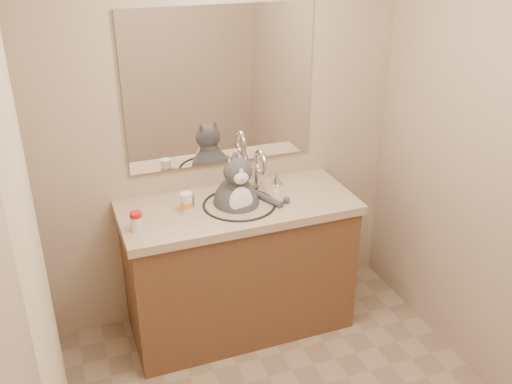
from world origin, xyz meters
TOP-DOWN VIEW (x-y plane):
  - room at (0.00, 0.00)m, footprint 2.22×2.52m
  - vanity at (0.00, 0.96)m, footprint 1.34×0.59m
  - mirror at (0.00, 1.24)m, footprint 1.10×0.02m
  - shower_curtain at (-1.05, 0.10)m, footprint 0.02×1.30m
  - cat at (-0.01, 0.96)m, footprint 0.37×0.31m
  - pill_bottle_redcap at (-0.59, 0.85)m, footprint 0.08×0.08m
  - pill_bottle_orange at (-0.30, 0.97)m, footprint 0.08×0.08m
  - grey_canister at (-0.26, 1.02)m, footprint 0.05×0.05m

SIDE VIEW (x-z plane):
  - vanity at x=0.00m, z-range -0.12..1.00m
  - cat at x=-0.01m, z-range 0.60..1.12m
  - grey_canister at x=-0.26m, z-range 0.85..0.92m
  - pill_bottle_redcap at x=-0.59m, z-range 0.85..0.96m
  - pill_bottle_orange at x=-0.30m, z-range 0.85..0.96m
  - shower_curtain at x=-1.05m, z-range 0.06..2.00m
  - room at x=0.00m, z-range -0.01..2.41m
  - mirror at x=0.00m, z-range 1.00..1.90m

